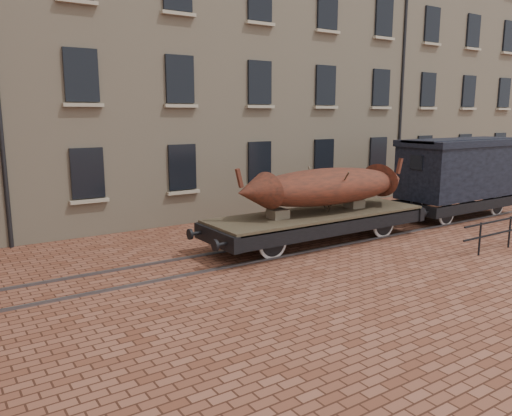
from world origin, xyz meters
TOP-DOWN VIEW (x-y plane):
  - ground at (0.00, 0.00)m, footprint 90.00×90.00m
  - warehouse_cream at (3.00, 9.99)m, footprint 40.00×10.19m
  - rail_track at (0.00, 0.00)m, footprint 30.00×1.52m
  - flatcar_wagon at (-0.06, 0.00)m, footprint 8.55×2.32m
  - iron_boat at (0.31, -0.00)m, footprint 6.81×2.09m
  - goods_van at (7.38, 0.00)m, footprint 6.18×2.25m

SIDE VIEW (x-z plane):
  - ground at x=0.00m, z-range 0.00..0.00m
  - rail_track at x=0.00m, z-range 0.00..0.06m
  - flatcar_wagon at x=-0.06m, z-range 0.16..1.45m
  - iron_boat at x=0.31m, z-range 1.03..2.65m
  - goods_van at x=7.38m, z-range 0.40..3.60m
  - warehouse_cream at x=3.00m, z-range 0.00..14.00m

